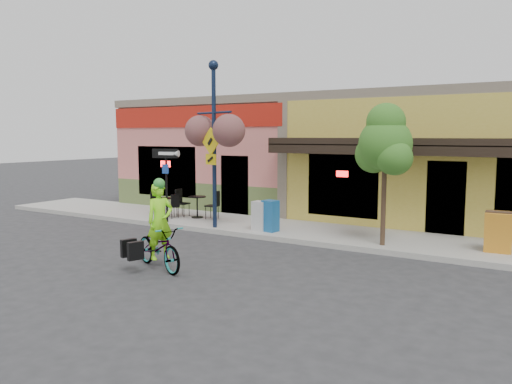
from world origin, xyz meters
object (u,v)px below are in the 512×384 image
one_way_sign (167,186)px  street_tree (384,174)px  newspaper_box_grey (260,216)px  building (352,155)px  bicycle (159,247)px  cyclist_rider (160,232)px  newspaper_box_blue (270,216)px  lamp_post (214,145)px

one_way_sign → street_tree: size_ratio=0.65×
newspaper_box_grey → building: bearing=86.5°
bicycle → street_tree: size_ratio=0.51×
bicycle → cyclist_rider: 0.36m
newspaper_box_blue → newspaper_box_grey: 0.35m
street_tree → cyclist_rider: bearing=-130.2°
newspaper_box_blue → newspaper_box_grey: newspaper_box_blue is taller
one_way_sign → cyclist_rider: bearing=-63.9°
lamp_post → street_tree: lamp_post is taller
cyclist_rider → one_way_sign: (-3.47, 4.18, 0.51)m
lamp_post → newspaper_box_grey: size_ratio=5.78×
newspaper_box_grey → one_way_sign: bearing=-172.8°
building → lamp_post: 7.02m
cyclist_rider → street_tree: bearing=-19.3°
cyclist_rider → newspaper_box_grey: size_ratio=1.93×
cyclist_rider → lamp_post: lamp_post is taller
one_way_sign → newspaper_box_blue: bearing=-7.9°
bicycle → newspaper_box_blue: size_ratio=2.04×
one_way_sign → lamp_post: bearing=-12.0°
newspaper_box_blue → newspaper_box_grey: bearing=-167.4°
bicycle → cyclist_rider: cyclist_rider is taller
newspaper_box_grey → street_tree: bearing=0.1°
building → newspaper_box_blue: building is taller
one_way_sign → newspaper_box_blue: (3.75, 0.38, -0.75)m
street_tree → newspaper_box_grey: bearing=178.8°
newspaper_box_blue → street_tree: bearing=7.5°
cyclist_rider → newspaper_box_grey: cyclist_rider is taller
building → street_tree: building is taller
bicycle → lamp_post: bearing=40.3°
bicycle → lamp_post: 5.01m
building → cyclist_rider: size_ratio=10.53×
building → one_way_sign: building is taller
one_way_sign → newspaper_box_grey: (3.41, 0.35, -0.78)m
cyclist_rider → one_way_sign: one_way_sign is taller
building → one_way_sign: bearing=-120.2°
lamp_post → newspaper_box_blue: (1.83, 0.32, -2.12)m
lamp_post → one_way_sign: (-1.92, -0.05, -1.37)m
cyclist_rider → lamp_post: (-1.54, 4.23, 1.88)m
newspaper_box_blue → lamp_post: bearing=-160.9°
lamp_post → cyclist_rider: bearing=-53.9°
building → cyclist_rider: (-0.47, -10.94, -1.39)m
cyclist_rider → lamp_post: size_ratio=0.33×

